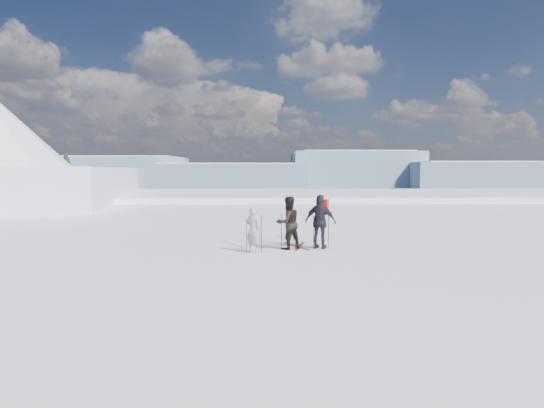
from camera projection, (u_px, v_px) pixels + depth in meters
The scene contains 9 objects.
lake_basin at pixel (289, 261), 43.18m from camera, with size 820.00×820.00×71.62m.
far_mountain_range at pixel (293, 178), 467.04m from camera, with size 770.00×110.00×53.00m.
near_ridge at pixel (21, 233), 41.80m from camera, with size 31.37×35.68×25.62m.
skier_grey at pixel (253, 230), 14.42m from camera, with size 0.57×0.38×1.57m, color #90979D.
skier_dark at pixel (288, 223), 14.99m from camera, with size 0.91×0.71×1.88m, color black.
skier_pack at pixel (320, 222), 15.09m from camera, with size 1.14×0.47×1.94m, color black.
backpack at pixel (323, 187), 15.22m from camera, with size 0.41×0.23×0.55m, color red.
ski_poles at pixel (289, 233), 14.80m from camera, with size 2.91×0.72×1.30m.
skis_loose at pixel (298, 246), 15.58m from camera, with size 0.87×1.67×0.03m.
Camera 1 is at (-2.50, -12.51, 2.84)m, focal length 28.00 mm.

